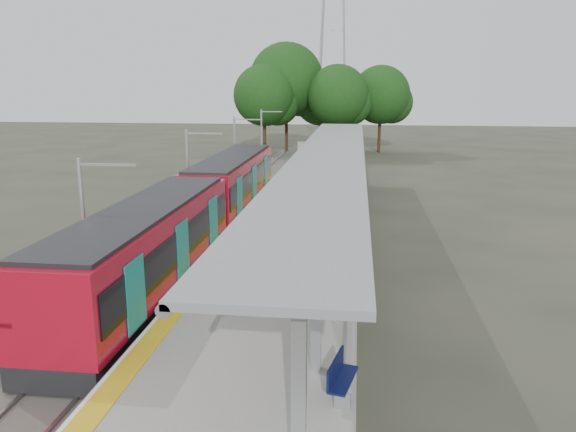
% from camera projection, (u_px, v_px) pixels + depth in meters
% --- Properties ---
extents(trackbed, '(3.00, 70.00, 0.24)m').
position_uv_depth(trackbed, '(226.00, 221.00, 32.11)').
color(trackbed, '#59544C').
rests_on(trackbed, ground).
extents(platform, '(6.00, 50.00, 1.00)m').
position_uv_depth(platform, '(304.00, 217.00, 31.49)').
color(platform, gray).
rests_on(platform, ground).
extents(tactile_strip, '(0.60, 50.00, 0.02)m').
position_uv_depth(tactile_strip, '(259.00, 207.00, 31.68)').
color(tactile_strip, gold).
rests_on(tactile_strip, platform).
extents(end_fence, '(6.00, 0.10, 1.20)m').
position_uv_depth(end_fence, '(328.00, 148.00, 55.33)').
color(end_fence, '#9EA0A5').
rests_on(end_fence, platform).
extents(train, '(2.74, 27.60, 3.62)m').
position_uv_depth(train, '(200.00, 207.00, 26.72)').
color(train, black).
rests_on(train, ground).
extents(canopy, '(3.27, 38.00, 3.66)m').
position_uv_depth(canopy, '(330.00, 161.00, 26.76)').
color(canopy, '#9EA0A5').
rests_on(canopy, platform).
extents(pylon, '(8.00, 4.00, 38.00)m').
position_uv_depth(pylon, '(334.00, 1.00, 78.53)').
color(pylon, '#9EA0A5').
rests_on(pylon, ground).
extents(tree_cluster, '(19.31, 11.57, 12.36)m').
position_uv_depth(tree_cluster, '(313.00, 90.00, 62.71)').
color(tree_cluster, '#382316').
rests_on(tree_cluster, ground).
extents(catenary_masts, '(2.08, 48.16, 5.40)m').
position_uv_depth(catenary_masts, '(190.00, 175.00, 30.71)').
color(catenary_masts, '#9EA0A5').
rests_on(catenary_masts, ground).
extents(bench_near, '(0.68, 1.39, 0.91)m').
position_uv_depth(bench_near, '(340.00, 376.00, 12.45)').
color(bench_near, '#0D1343').
rests_on(bench_near, platform).
extents(bench_mid, '(0.55, 1.73, 1.17)m').
position_uv_depth(bench_mid, '(331.00, 234.00, 23.71)').
color(bench_mid, '#0D1343').
rests_on(bench_mid, platform).
extents(bench_far, '(0.62, 1.50, 1.00)m').
position_uv_depth(bench_far, '(343.00, 170.00, 41.80)').
color(bench_far, '#0D1343').
rests_on(bench_far, platform).
extents(info_pillar_near, '(0.38, 0.38, 1.67)m').
position_uv_depth(info_pillar_near, '(299.00, 244.00, 21.81)').
color(info_pillar_near, beige).
rests_on(info_pillar_near, platform).
extents(info_pillar_far, '(0.39, 0.39, 1.75)m').
position_uv_depth(info_pillar_far, '(336.00, 182.00, 35.39)').
color(info_pillar_far, beige).
rests_on(info_pillar_far, platform).
extents(litter_bin, '(0.45, 0.45, 0.90)m').
position_uv_depth(litter_bin, '(315.00, 211.00, 28.81)').
color(litter_bin, '#9EA0A5').
rests_on(litter_bin, platform).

